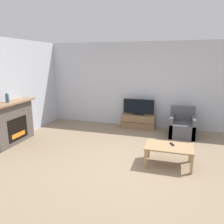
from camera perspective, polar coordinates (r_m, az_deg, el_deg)
name	(u,v)px	position (r m, az deg, el deg)	size (l,w,h in m)	color
ground_plane	(139,168)	(4.63, 7.03, -14.23)	(24.00, 24.00, 0.00)	#89755B
wall_back	(156,86)	(7.07, 11.41, 6.75)	(12.00, 0.06, 2.70)	silver
fireplace	(12,122)	(6.24, -24.57, -2.43)	(0.42, 1.39, 1.11)	#564C47
mantel_vase_centre_left	(7,98)	(6.02, -25.70, 3.34)	(0.09, 0.09, 0.24)	#385670
tv_stand	(138,121)	(7.07, 6.85, -2.42)	(1.07, 0.43, 0.44)	brown
tv	(139,108)	(6.96, 6.95, 1.16)	(0.98, 0.18, 0.50)	black
armchair	(182,127)	(6.61, 17.80, -3.65)	(0.70, 0.76, 0.82)	#4C4C51
coffee_table	(169,148)	(4.71, 14.66, -9.18)	(0.96, 0.61, 0.42)	#A37F56
remote	(172,144)	(4.77, 15.40, -8.11)	(0.10, 0.15, 0.02)	black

